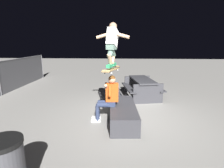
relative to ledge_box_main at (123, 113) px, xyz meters
The scene contains 7 objects.
ground_plane 0.32m from the ledge_box_main, 33.62° to the right, with size 40.00×40.00×0.00m, color gray.
ledge_box_main is the anchor object (origin of this frame).
person_sitting_on_ledge 0.63m from the ledge_box_main, 87.79° to the left, with size 0.59×0.76×1.29m.
skateboard 1.27m from the ledge_box_main, 97.54° to the left, with size 1.04×0.43×0.13m.
skater_airborne 1.94m from the ledge_box_main, 87.36° to the left, with size 0.64×0.88×1.12m.
kicker_ramp 2.12m from the ledge_box_main, 12.82° to the left, with size 1.45×1.12×0.37m.
picnic_table_back 2.45m from the ledge_box_main, 18.01° to the right, with size 1.92×1.63×0.75m.
Camera 1 is at (-4.91, 0.13, 2.14)m, focal length 29.03 mm.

